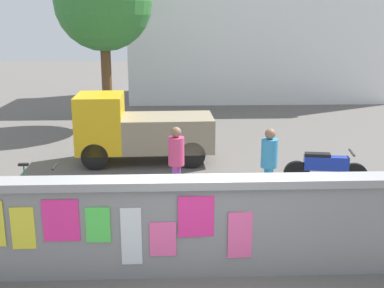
# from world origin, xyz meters

# --- Properties ---
(ground) EXTENTS (60.00, 60.00, 0.00)m
(ground) POSITION_xyz_m (0.00, 8.00, 0.00)
(ground) COLOR #605B56
(poster_wall) EXTENTS (8.30, 0.42, 1.54)m
(poster_wall) POSITION_xyz_m (-0.01, -0.00, 0.79)
(poster_wall) COLOR gray
(poster_wall) RESTS_ON ground
(auto_rickshaw_truck) EXTENTS (3.64, 1.60, 1.85)m
(auto_rickshaw_truck) POSITION_xyz_m (-1.49, 5.99, 0.90)
(auto_rickshaw_truck) COLOR black
(auto_rickshaw_truck) RESTS_ON ground
(motorcycle) EXTENTS (1.89, 0.57, 0.87)m
(motorcycle) POSITION_xyz_m (2.91, 3.75, 0.46)
(motorcycle) COLOR black
(motorcycle) RESTS_ON ground
(bicycle_near) EXTENTS (1.66, 0.60, 0.95)m
(bicycle_near) POSITION_xyz_m (-1.82, 1.20, 0.36)
(bicycle_near) COLOR black
(bicycle_near) RESTS_ON ground
(bicycle_far) EXTENTS (1.71, 0.44, 0.95)m
(bicycle_far) POSITION_xyz_m (-3.42, 2.77, 0.36)
(bicycle_far) COLOR black
(bicycle_far) RESTS_ON ground
(person_walking) EXTENTS (0.44, 0.44, 1.62)m
(person_walking) POSITION_xyz_m (-0.48, 3.04, 0.99)
(person_walking) COLOR purple
(person_walking) RESTS_ON ground
(person_bystander) EXTENTS (0.40, 0.40, 1.62)m
(person_bystander) POSITION_xyz_m (1.43, 2.81, 0.99)
(person_bystander) COLOR #338CBF
(person_bystander) RESTS_ON ground
(tree_roadside) EXTENTS (3.33, 3.33, 6.00)m
(tree_roadside) POSITION_xyz_m (-2.88, 10.48, 4.31)
(tree_roadside) COLOR brown
(tree_roadside) RESTS_ON ground
(building_background) EXTENTS (12.15, 5.19, 7.75)m
(building_background) POSITION_xyz_m (3.43, 16.98, 3.90)
(building_background) COLOR white
(building_background) RESTS_ON ground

